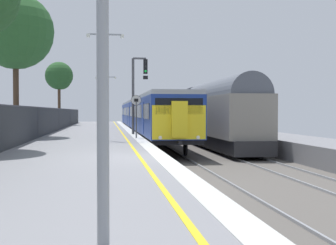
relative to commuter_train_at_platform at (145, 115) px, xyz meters
name	(u,v)px	position (x,y,z in m)	size (l,w,h in m)	color
ground	(225,173)	(0.54, -26.85, -1.88)	(17.40, 110.00, 1.21)	gray
commuter_train_at_platform	(145,115)	(0.00, 0.00, 0.00)	(2.83, 40.90, 3.81)	navy
freight_train_adjacent_track	(182,112)	(4.00, 2.57, 0.26)	(2.60, 45.36, 4.61)	#232326
signal_gantry	(137,87)	(-1.48, -11.34, 2.00)	(1.10, 0.24, 5.25)	#47474C
speed_limit_sign	(136,111)	(-1.85, -16.03, 0.34)	(0.59, 0.08, 2.51)	#59595B
platform_lamp_mid	(106,77)	(-3.60, -17.83, 2.13)	(2.00, 0.20, 5.77)	#93999E
platform_lamp_far	(106,97)	(-3.60, 1.20, 1.71)	(2.00, 0.20, 4.96)	#93999E
background_tree_left	(60,77)	(-8.92, 11.03, 4.28)	(3.20, 3.35, 7.29)	#473323
background_tree_centre	(16,33)	(-9.07, -13.44, 5.13)	(4.68, 4.68, 8.85)	#473323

